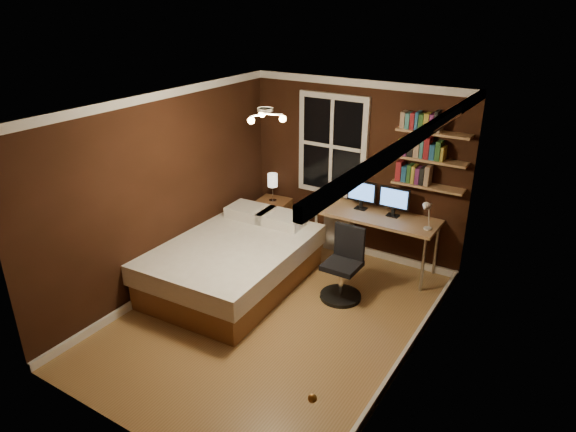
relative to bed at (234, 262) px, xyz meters
The scene contains 24 objects.
floor 0.99m from the bed, 23.62° to the right, with size 4.20×4.20×0.00m, color olive.
wall_back 2.14m from the bed, 63.45° to the left, with size 3.20×0.04×2.50m, color black.
wall_left 1.24m from the bed, 153.00° to the right, with size 0.04×4.20×2.50m, color black.
wall_right 2.66m from the bed, ahead, with size 0.04×4.20×2.50m, color black.
ceiling 2.37m from the bed, 23.62° to the right, with size 3.20×4.20×0.02m, color white.
window 2.15m from the bed, 73.16° to the left, with size 1.06×0.06×1.46m, color silver.
door 3.20m from the bed, 38.17° to the right, with size 0.03×0.82×2.05m, color black, non-canonical shape.
door_knob 3.35m from the bed, 42.72° to the right, with size 0.06×0.06×0.06m, color #C08436.
ceiling_fixture 2.30m from the bed, 28.96° to the right, with size 0.44×0.44×0.18m, color beige, non-canonical shape.
bookshelf_lower 2.68m from the bed, 39.56° to the left, with size 0.92×0.22×0.03m, color #AA7D52.
books_row_lower 2.73m from the bed, 39.56° to the left, with size 0.42×0.16×0.23m, color maroon, non-canonical shape.
bookshelf_middle 2.82m from the bed, 39.56° to the left, with size 0.92×0.22×0.03m, color #AA7D52.
books_row_middle 2.88m from the bed, 39.56° to the left, with size 0.54×0.16×0.23m, color navy, non-canonical shape.
bookshelf_upper 3.00m from the bed, 39.56° to the left, with size 0.92×0.22×0.03m, color #AA7D52.
books_row_upper 3.07m from the bed, 39.56° to the left, with size 0.54×0.16×0.23m, color #285625, non-canonical shape.
bed is the anchor object (origin of this frame).
nightstand 1.52m from the bed, 104.05° to the left, with size 0.48×0.48×0.60m, color brown.
bedside_lamp 1.60m from the bed, 104.05° to the left, with size 0.15×0.15×0.43m, color beige, non-canonical shape.
radiator 1.76m from the bed, 66.39° to the left, with size 0.42×0.15×0.64m, color silver.
desk 1.99m from the bed, 45.63° to the left, with size 1.66×0.62×0.79m.
monitor_left 1.95m from the bed, 53.51° to the left, with size 0.41×0.12×0.40m, color black, non-canonical shape.
monitor_right 2.25m from the bed, 43.43° to the left, with size 0.41×0.12×0.40m, color black, non-canonical shape.
desk_lamp 2.52m from the bed, 30.59° to the left, with size 0.14×0.32×0.44m, color silver, non-canonical shape.
office_chair 1.42m from the bed, 19.55° to the left, with size 0.51×0.51×0.93m.
Camera 1 is at (2.84, -4.22, 3.52)m, focal length 32.00 mm.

